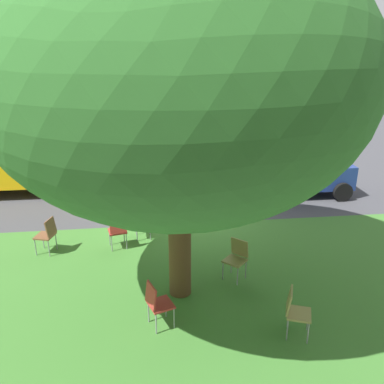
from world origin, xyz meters
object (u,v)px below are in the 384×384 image
(chair_3, at_px, (47,233))
(parked_car, at_px, (293,169))
(chair_0, at_px, (118,229))
(chair_1, at_px, (146,219))
(street_tree, at_px, (178,79))
(chair_2, at_px, (237,256))
(chair_5, at_px, (295,309))
(chair_4, at_px, (157,302))

(chair_3, relative_size, parked_car, 0.24)
(chair_0, distance_m, chair_1, 0.86)
(street_tree, distance_m, chair_2, 3.89)
(chair_2, distance_m, chair_3, 4.51)
(chair_1, distance_m, parked_car, 5.55)
(chair_1, relative_size, chair_3, 1.00)
(chair_1, height_order, chair_3, same)
(chair_0, height_order, chair_5, same)
(chair_0, distance_m, chair_3, 1.65)
(street_tree, relative_size, chair_5, 7.50)
(chair_0, relative_size, chair_1, 1.00)
(chair_1, distance_m, chair_2, 2.87)
(chair_2, relative_size, chair_4, 1.00)
(chair_2, bearing_deg, parked_car, -121.27)
(chair_2, bearing_deg, chair_1, -48.67)
(chair_0, bearing_deg, parked_car, -149.60)
(chair_0, xyz_separation_m, parked_car, (-5.51, -3.23, 0.32))
(chair_0, relative_size, chair_3, 1.00)
(street_tree, distance_m, chair_3, 5.13)
(street_tree, height_order, chair_0, street_tree)
(chair_1, bearing_deg, parked_car, -150.86)
(chair_1, distance_m, chair_4, 3.57)
(chair_1, bearing_deg, street_tree, 104.36)
(parked_car, bearing_deg, chair_5, 70.73)
(street_tree, relative_size, chair_1, 7.50)
(chair_2, bearing_deg, chair_5, 107.13)
(chair_4, xyz_separation_m, parked_car, (-4.68, -6.26, 0.32))
(chair_1, xyz_separation_m, chair_3, (2.32, 0.55, 0.00))
(chair_0, relative_size, chair_2, 1.00)
(street_tree, distance_m, chair_0, 4.39)
(chair_0, relative_size, chair_4, 1.00)
(chair_5, bearing_deg, chair_3, -36.14)
(chair_1, distance_m, chair_3, 2.38)
(chair_0, bearing_deg, street_tree, 123.31)
(chair_1, bearing_deg, chair_5, 121.45)
(chair_2, relative_size, parked_car, 0.24)
(chair_1, xyz_separation_m, chair_5, (-2.48, 4.05, 0.00))
(chair_2, height_order, chair_3, same)
(chair_0, bearing_deg, chair_5, 131.88)
(chair_4, distance_m, parked_car, 7.83)
(chair_1, relative_size, chair_2, 1.00)
(chair_3, bearing_deg, chair_5, 143.86)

